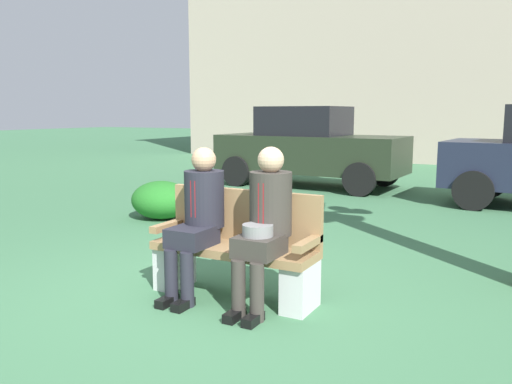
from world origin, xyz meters
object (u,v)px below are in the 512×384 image
park_bench (236,250)px  building_backdrop (399,21)px  seated_man_right (265,220)px  seated_man_left (198,214)px  shrub_near_bench (161,200)px  parked_car_near (309,147)px

park_bench → building_backdrop: (-2.85, 17.13, 4.61)m
building_backdrop → seated_man_right: bearing=-79.5°
seated_man_left → shrub_near_bench: (-2.35, 2.43, -0.43)m
park_bench → seated_man_left: (-0.30, -0.12, 0.31)m
building_backdrop → park_bench: bearing=-80.6°
park_bench → parked_car_near: (-2.08, 6.56, 0.44)m
park_bench → seated_man_left: size_ratio=1.13×
park_bench → shrub_near_bench: park_bench is taller
park_bench → building_backdrop: 17.97m
park_bench → parked_car_near: bearing=107.6°
seated_man_right → shrub_near_bench: seated_man_right is taller
seated_man_left → parked_car_near: (-1.78, 6.68, 0.13)m
seated_man_left → shrub_near_bench: seated_man_left is taller
park_bench → building_backdrop: size_ratio=0.10×
shrub_near_bench → building_backdrop: 15.56m
seated_man_right → park_bench: bearing=159.5°
seated_man_left → building_backdrop: size_ratio=0.09×
shrub_near_bench → building_backdrop: bearing=90.8°
seated_man_right → building_backdrop: size_ratio=0.09×
seated_man_right → building_backdrop: bearing=100.5°
seated_man_left → shrub_near_bench: size_ratio=1.41×
seated_man_left → shrub_near_bench: bearing=134.0°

